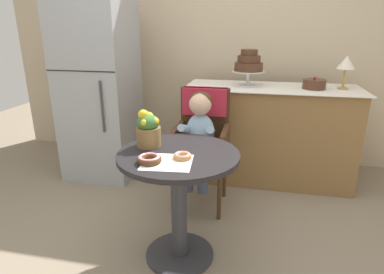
# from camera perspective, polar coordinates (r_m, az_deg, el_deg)

# --- Properties ---
(ground_plane) EXTENTS (8.00, 8.00, 0.00)m
(ground_plane) POSITION_cam_1_polar(r_m,az_deg,el_deg) (2.26, -2.16, -20.00)
(ground_plane) COLOR gray
(back_wall) EXTENTS (4.80, 0.10, 2.70)m
(back_wall) POSITION_cam_1_polar(r_m,az_deg,el_deg) (3.58, 5.09, 17.70)
(back_wall) COLOR #C1AD8E
(back_wall) RESTS_ON ground
(cafe_table) EXTENTS (0.72, 0.72, 0.72)m
(cafe_table) POSITION_cam_1_polar(r_m,az_deg,el_deg) (1.98, -2.34, -8.46)
(cafe_table) COLOR black
(cafe_table) RESTS_ON ground
(wicker_chair) EXTENTS (0.42, 0.45, 0.95)m
(wicker_chair) POSITION_cam_1_polar(r_m,az_deg,el_deg) (2.61, 1.93, 1.52)
(wicker_chair) COLOR #472D19
(wicker_chair) RESTS_ON ground
(seated_child) EXTENTS (0.27, 0.32, 0.73)m
(seated_child) POSITION_cam_1_polar(r_m,az_deg,el_deg) (2.45, 1.30, 1.31)
(seated_child) COLOR #8CADCC
(seated_child) RESTS_ON ground
(paper_napkin) EXTENTS (0.29, 0.27, 0.00)m
(paper_napkin) POSITION_cam_1_polar(r_m,az_deg,el_deg) (1.76, -4.39, -4.47)
(paper_napkin) COLOR white
(paper_napkin) RESTS_ON cafe_table
(donut_front) EXTENTS (0.13, 0.13, 0.04)m
(donut_front) POSITION_cam_1_polar(r_m,az_deg,el_deg) (1.76, -7.54, -3.85)
(donut_front) COLOR #4C2D19
(donut_front) RESTS_ON cafe_table
(donut_mid) EXTENTS (0.10, 0.10, 0.03)m
(donut_mid) POSITION_cam_1_polar(r_m,az_deg,el_deg) (1.80, -1.70, -3.33)
(donut_mid) COLOR #AD7542
(donut_mid) RESTS_ON cafe_table
(flower_vase) EXTENTS (0.15, 0.15, 0.23)m
(flower_vase) POSITION_cam_1_polar(r_m,az_deg,el_deg) (1.98, -7.70, 1.39)
(flower_vase) COLOR brown
(flower_vase) RESTS_ON cafe_table
(display_counter) EXTENTS (1.56, 0.62, 0.90)m
(display_counter) POSITION_cam_1_polar(r_m,az_deg,el_deg) (3.16, 13.32, 0.57)
(display_counter) COLOR olive
(display_counter) RESTS_ON ground
(tiered_cake_stand) EXTENTS (0.30, 0.30, 0.33)m
(tiered_cake_stand) POSITION_cam_1_polar(r_m,az_deg,el_deg) (3.02, 9.93, 12.52)
(tiered_cake_stand) COLOR silver
(tiered_cake_stand) RESTS_ON display_counter
(round_layer_cake) EXTENTS (0.20, 0.20, 0.11)m
(round_layer_cake) POSITION_cam_1_polar(r_m,az_deg,el_deg) (3.05, 20.68, 8.69)
(round_layer_cake) COLOR #4C2D1E
(round_layer_cake) RESTS_ON display_counter
(table_lamp) EXTENTS (0.15, 0.15, 0.28)m
(table_lamp) POSITION_cam_1_polar(r_m,az_deg,el_deg) (3.11, 25.49, 11.53)
(table_lamp) COLOR #B28C47
(table_lamp) RESTS_ON display_counter
(refrigerator) EXTENTS (0.64, 0.63, 1.70)m
(refrigerator) POSITION_cam_1_polar(r_m,az_deg,el_deg) (3.23, -15.98, 8.00)
(refrigerator) COLOR #9EA0A5
(refrigerator) RESTS_ON ground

